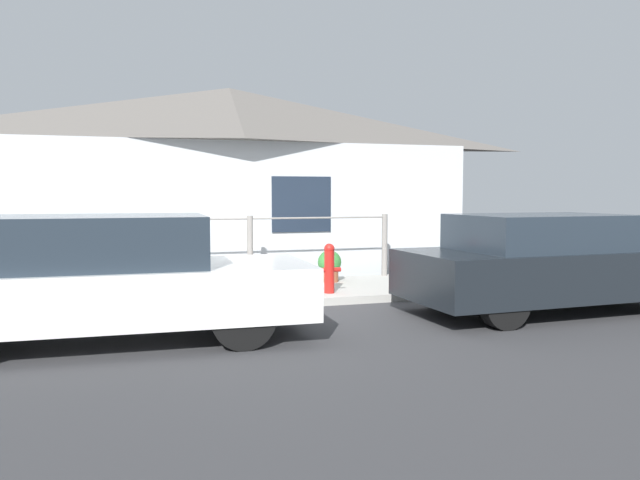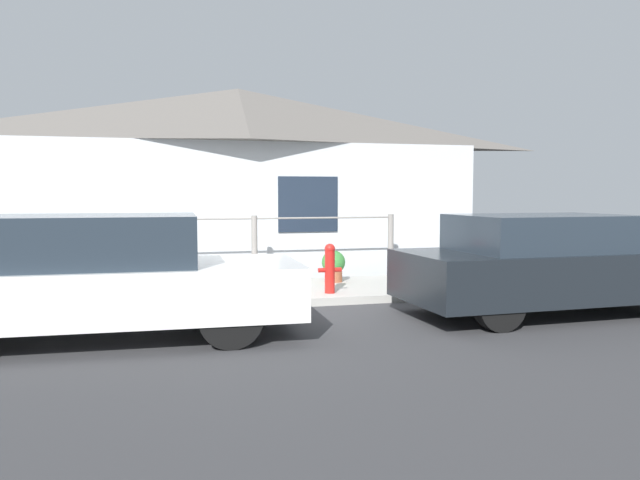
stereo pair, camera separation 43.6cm
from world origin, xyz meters
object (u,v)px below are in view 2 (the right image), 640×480
object	(u,v)px
fire_hydrant	(330,267)
potted_plant_near_hydrant	(333,265)
car_left	(96,277)
car_right	(548,264)

from	to	relation	value
fire_hydrant	potted_plant_near_hydrant	world-z (taller)	fire_hydrant
car_left	potted_plant_near_hydrant	world-z (taller)	car_left
car_right	potted_plant_near_hydrant	size ratio (longest dim) A/B	7.59
potted_plant_near_hydrant	car_right	bearing A→B (deg)	-53.25
fire_hydrant	potted_plant_near_hydrant	size ratio (longest dim) A/B	1.40
car_left	fire_hydrant	bearing A→B (deg)	30.81
potted_plant_near_hydrant	fire_hydrant	bearing A→B (deg)	-108.86
car_right	potted_plant_near_hydrant	world-z (taller)	car_right
car_right	fire_hydrant	size ratio (longest dim) A/B	5.43
fire_hydrant	car_right	bearing A→B (deg)	-34.66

